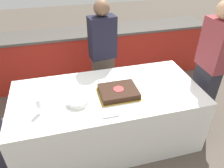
# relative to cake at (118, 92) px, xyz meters

# --- Properties ---
(ground_plane) EXTENTS (14.00, 14.00, 0.00)m
(ground_plane) POSITION_rel_cake_xyz_m (-0.11, 0.07, -0.80)
(ground_plane) COLOR brown
(back_counter) EXTENTS (4.40, 0.58, 0.92)m
(back_counter) POSITION_rel_cake_xyz_m (-0.11, 1.66, -0.33)
(back_counter) COLOR #A82319
(back_counter) RESTS_ON ground_plane
(dining_table) EXTENTS (2.19, 1.03, 0.76)m
(dining_table) POSITION_rel_cake_xyz_m (-0.11, 0.07, -0.42)
(dining_table) COLOR white
(dining_table) RESTS_ON ground_plane
(cake) EXTENTS (0.46, 0.38, 0.07)m
(cake) POSITION_rel_cake_xyz_m (0.00, 0.00, 0.00)
(cake) COLOR gold
(cake) RESTS_ON dining_table
(plate_stack) EXTENTS (0.23, 0.23, 0.06)m
(plate_stack) POSITION_rel_cake_xyz_m (-0.46, -0.05, -0.01)
(plate_stack) COLOR white
(plate_stack) RESTS_ON dining_table
(wine_glass) EXTENTS (0.07, 0.07, 0.17)m
(wine_glass) POSITION_rel_cake_xyz_m (-0.85, -0.11, 0.08)
(wine_glass) COLOR white
(wine_glass) RESTS_ON dining_table
(side_plate_near_cake) EXTENTS (0.18, 0.18, 0.00)m
(side_plate_near_cake) POSITION_rel_cake_xyz_m (0.07, 0.33, -0.03)
(side_plate_near_cake) COLOR white
(side_plate_near_cake) RESTS_ON dining_table
(side_plate_right_edge) EXTENTS (0.18, 0.18, 0.00)m
(side_plate_right_edge) POSITION_rel_cake_xyz_m (0.48, 0.00, -0.03)
(side_plate_right_edge) COLOR white
(side_plate_right_edge) RESTS_ON dining_table
(utensil_pile) EXTENTS (0.17, 0.09, 0.02)m
(utensil_pile) POSITION_rel_cake_xyz_m (-0.17, -0.31, -0.02)
(utensil_pile) COLOR white
(utensil_pile) RESTS_ON dining_table
(person_cutting_cake) EXTENTS (0.38, 0.25, 1.61)m
(person_cutting_cake) POSITION_rel_cake_xyz_m (-0.00, 0.81, 0.05)
(person_cutting_cake) COLOR #4C4238
(person_cutting_cake) RESTS_ON ground_plane
(person_seated_right) EXTENTS (0.21, 0.39, 1.71)m
(person_seated_right) POSITION_rel_cake_xyz_m (1.20, 0.07, 0.09)
(person_seated_right) COLOR #282833
(person_seated_right) RESTS_ON ground_plane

